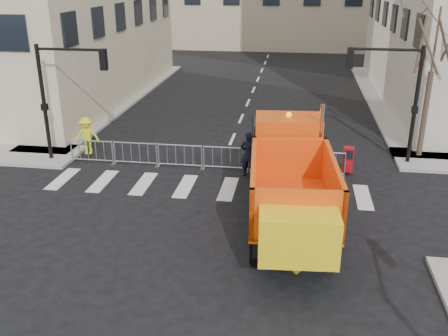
# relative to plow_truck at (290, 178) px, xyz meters

# --- Properties ---
(ground) EXTENTS (120.00, 120.00, 0.00)m
(ground) POSITION_rel_plow_truck_xyz_m (-3.22, -2.73, -1.78)
(ground) COLOR black
(ground) RESTS_ON ground
(sidewalk_back) EXTENTS (64.00, 5.00, 0.15)m
(sidewalk_back) POSITION_rel_plow_truck_xyz_m (-3.22, 5.77, -1.70)
(sidewalk_back) COLOR gray
(sidewalk_back) RESTS_ON ground
(traffic_light_left) EXTENTS (0.18, 0.18, 5.40)m
(traffic_light_left) POSITION_rel_plow_truck_xyz_m (-11.22, 4.77, 0.92)
(traffic_light_left) COLOR black
(traffic_light_left) RESTS_ON ground
(traffic_light_right) EXTENTS (0.18, 0.18, 5.40)m
(traffic_light_right) POSITION_rel_plow_truck_xyz_m (5.28, 6.77, 0.92)
(traffic_light_right) COLOR black
(traffic_light_right) RESTS_ON ground
(crowd_barriers) EXTENTS (12.60, 0.60, 1.10)m
(crowd_barriers) POSITION_rel_plow_truck_xyz_m (-3.97, 4.87, -1.23)
(crowd_barriers) COLOR #9EA0A5
(crowd_barriers) RESTS_ON ground
(street_tree) EXTENTS (3.00, 3.00, 7.50)m
(street_tree) POSITION_rel_plow_truck_xyz_m (5.98, 7.77, 1.97)
(street_tree) COLOR #382B21
(street_tree) RESTS_ON ground
(plow_truck) EXTENTS (3.73, 10.50, 4.00)m
(plow_truck) POSITION_rel_plow_truck_xyz_m (0.00, 0.00, 0.00)
(plow_truck) COLOR black
(plow_truck) RESTS_ON ground
(cop_a) EXTENTS (0.74, 0.49, 2.01)m
(cop_a) POSITION_rel_plow_truck_xyz_m (-1.84, 4.27, -0.77)
(cop_a) COLOR black
(cop_a) RESTS_ON ground
(cop_b) EXTENTS (0.92, 0.73, 1.85)m
(cop_b) POSITION_rel_plow_truck_xyz_m (0.44, 4.27, -0.86)
(cop_b) COLOR black
(cop_b) RESTS_ON ground
(cop_c) EXTENTS (0.91, 1.09, 1.74)m
(cop_c) POSITION_rel_plow_truck_xyz_m (-0.89, 4.27, -0.91)
(cop_c) COLOR black
(cop_c) RESTS_ON ground
(worker) EXTENTS (1.26, 0.84, 1.81)m
(worker) POSITION_rel_plow_truck_xyz_m (-9.71, 5.59, -0.73)
(worker) COLOR yellow
(worker) RESTS_ON sidewalk_back
(newspaper_box) EXTENTS (0.48, 0.43, 1.10)m
(newspaper_box) POSITION_rel_plow_truck_xyz_m (2.43, 5.13, -1.08)
(newspaper_box) COLOR #A10C10
(newspaper_box) RESTS_ON sidewalk_back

